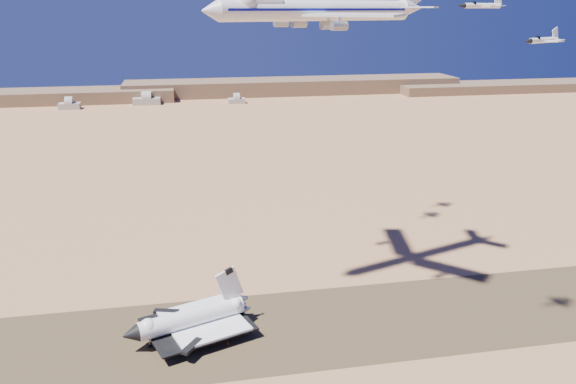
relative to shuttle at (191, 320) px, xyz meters
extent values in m
plane|color=tan|center=(22.02, -1.82, -5.73)|extent=(1200.00, 1200.00, 0.00)
cube|color=#4F3C27|center=(22.02, -1.82, -5.70)|extent=(600.00, 50.00, 0.06)
cube|color=brown|center=(-197.98, 518.18, 1.27)|extent=(380.00, 60.00, 14.00)
cube|color=brown|center=(142.02, 538.18, 3.27)|extent=(420.00, 60.00, 18.00)
cube|color=brown|center=(422.02, 508.18, -0.23)|extent=(300.00, 60.00, 11.00)
cube|color=#A8A495|center=(-117.98, 468.18, -2.48)|extent=(22.00, 14.00, 6.50)
cube|color=#A8A495|center=(-37.98, 483.18, -1.98)|extent=(30.00, 15.00, 7.50)
cube|color=#A8A495|center=(62.02, 473.18, -2.98)|extent=(19.00, 12.50, 5.50)
cylinder|color=white|center=(0.09, 0.03, 0.81)|extent=(34.88, 17.46, 6.10)
cone|color=black|center=(-18.58, -6.63, 0.81)|extent=(6.57, 7.11, 5.80)
sphere|color=white|center=(-13.25, -4.73, 1.68)|extent=(5.66, 5.66, 5.66)
cube|color=white|center=(4.19, 1.50, -1.70)|extent=(31.36, 32.68, 0.98)
cube|color=black|center=(2.14, 0.76, -2.19)|extent=(39.57, 35.61, 0.54)
cube|color=white|center=(13.43, 4.79, 9.31)|extent=(9.77, 4.11, 12.55)
cylinder|color=gray|center=(-13.25, -4.73, -3.99)|extent=(0.39, 0.39, 3.49)
cylinder|color=black|center=(-13.25, -4.73, -5.13)|extent=(1.29, 0.86, 1.20)
cylinder|color=gray|center=(8.08, -2.90, -3.99)|extent=(0.39, 0.39, 3.49)
cylinder|color=black|center=(8.08, -2.90, -5.13)|extent=(1.29, 0.86, 1.20)
cylinder|color=gray|center=(4.42, 7.36, -3.99)|extent=(0.39, 0.39, 3.49)
cylinder|color=black|center=(4.42, 7.36, -5.13)|extent=(1.29, 0.86, 1.20)
cylinder|color=silver|center=(47.95, 26.37, 96.70)|extent=(70.17, 28.31, 6.73)
cone|color=silver|center=(11.39, 14.61, 96.70)|extent=(7.07, 8.02, 6.73)
sphere|color=silver|center=(22.91, 18.32, 99.12)|extent=(6.94, 6.94, 6.94)
cube|color=silver|center=(55.11, 10.99, 95.44)|extent=(29.24, 28.79, 0.74)
cube|color=silver|center=(44.80, 43.04, 95.44)|extent=(14.89, 32.74, 0.74)
cube|color=silver|center=(86.10, 31.46, 97.75)|extent=(12.46, 12.06, 0.53)
cube|color=silver|center=(81.92, 44.48, 97.75)|extent=(8.10, 12.53, 0.53)
cylinder|color=gray|center=(48.85, 16.71, 92.28)|extent=(5.85, 4.21, 2.74)
cylinder|color=gray|center=(49.74, 7.05, 92.28)|extent=(5.85, 4.21, 2.74)
cylinder|color=gray|center=(43.05, 34.74, 92.28)|extent=(5.85, 4.21, 2.74)
cylinder|color=gray|center=(38.15, 43.11, 92.28)|extent=(5.85, 4.21, 2.74)
imported|color=#DE450D|center=(10.77, -5.73, -4.81)|extent=(0.42, 0.64, 1.72)
imported|color=#DE450D|center=(8.35, -6.25, -4.75)|extent=(0.77, 1.01, 1.83)
imported|color=#DE450D|center=(11.26, -8.87, -4.80)|extent=(1.05, 1.12, 1.74)
cylinder|color=silver|center=(80.31, -22.26, 98.07)|extent=(11.34, 3.54, 1.32)
cone|color=black|center=(73.67, -23.61, 98.07)|extent=(2.64, 1.69, 1.22)
sphere|color=black|center=(77.54, -22.82, 98.54)|extent=(1.32, 1.32, 1.32)
cube|color=silver|center=(81.24, -22.07, 97.88)|extent=(4.73, 8.04, 0.24)
cube|color=silver|center=(84.93, -21.32, 98.07)|extent=(2.97, 5.03, 0.19)
cube|color=silver|center=(85.11, -21.29, 99.39)|extent=(2.84, 0.80, 3.19)
cylinder|color=silver|center=(91.72, -33.59, 89.80)|extent=(11.38, 6.69, 1.40)
cone|color=black|center=(85.27, -36.85, 89.80)|extent=(2.92, 2.34, 1.30)
sphere|color=black|center=(89.03, -34.95, 90.30)|extent=(1.40, 1.40, 1.40)
cube|color=silver|center=(92.61, -33.14, 89.60)|extent=(6.76, 8.75, 0.25)
cube|color=silver|center=(96.19, -31.32, 89.80)|extent=(4.24, 5.47, 0.20)
cube|color=silver|center=(96.37, -31.23, 91.20)|extent=(2.82, 1.59, 3.40)
cylinder|color=silver|center=(71.53, 72.02, 99.55)|extent=(11.82, 6.60, 1.45)
cone|color=black|center=(64.81, 68.85, 99.55)|extent=(3.00, 2.36, 1.34)
sphere|color=black|center=(68.73, 70.70, 100.07)|extent=(1.45, 1.45, 1.45)
cube|color=silver|center=(72.47, 72.46, 99.35)|extent=(6.80, 9.01, 0.26)
cube|color=silver|center=(76.20, 74.23, 99.55)|extent=(4.26, 5.64, 0.21)
cylinder|color=silver|center=(86.38, 86.76, 96.94)|extent=(11.51, 4.15, 1.35)
cone|color=black|center=(79.67, 85.05, 96.94)|extent=(2.73, 1.83, 1.25)
sphere|color=black|center=(83.58, 86.05, 97.42)|extent=(1.35, 1.35, 1.35)
cube|color=silver|center=(87.31, 87.00, 96.75)|extent=(5.16, 8.29, 0.24)
cube|color=silver|center=(91.04, 87.94, 96.94)|extent=(3.24, 5.18, 0.19)
cube|color=silver|center=(91.23, 87.99, 98.29)|extent=(2.88, 0.95, 3.25)
camera|label=1|loc=(1.59, -164.98, 97.49)|focal=35.00mm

